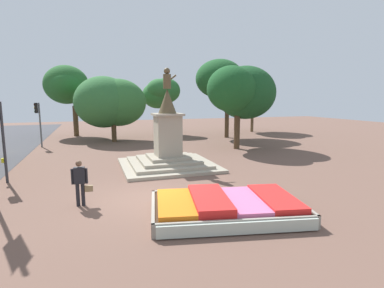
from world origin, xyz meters
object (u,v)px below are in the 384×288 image
(flower_planter, at_px, (227,207))
(statue_monument, at_px, (168,148))
(traffic_light_mid_block, at_px, (0,128))
(traffic_light_far_corner, at_px, (38,116))
(pedestrian_with_handbag, at_px, (80,180))

(flower_planter, xyz_separation_m, statue_monument, (-0.11, 7.63, 0.78))
(flower_planter, xyz_separation_m, traffic_light_mid_block, (-8.07, 6.77, 2.28))
(traffic_light_far_corner, xyz_separation_m, pedestrian_with_handbag, (3.49, -15.02, -1.52))
(flower_planter, height_order, traffic_light_far_corner, traffic_light_far_corner)
(statue_monument, height_order, pedestrian_with_handbag, statue_monument)
(flower_planter, bearing_deg, statue_monument, 90.81)
(flower_planter, bearing_deg, pedestrian_with_handbag, 151.90)
(statue_monument, bearing_deg, traffic_light_mid_block, -173.87)
(flower_planter, bearing_deg, traffic_light_far_corner, 114.88)
(statue_monument, xyz_separation_m, pedestrian_with_handbag, (-4.51, -5.16, -0.12))
(pedestrian_with_handbag, bearing_deg, statue_monument, 48.82)
(traffic_light_far_corner, height_order, pedestrian_with_handbag, traffic_light_far_corner)
(traffic_light_mid_block, relative_size, pedestrian_with_handbag, 2.22)
(flower_planter, distance_m, statue_monument, 7.67)
(flower_planter, xyz_separation_m, pedestrian_with_handbag, (-4.62, 2.47, 0.66))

